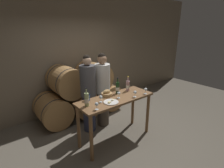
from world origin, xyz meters
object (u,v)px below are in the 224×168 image
wine_bottle_white (87,99)px  wine_glass_far_left (97,104)px  person_right (103,90)px  wine_bottle_red (118,88)px  tasting_table (116,105)px  wine_glass_left (101,97)px  wine_glass_center (119,94)px  wine_glass_far_right (146,90)px  bread_basket (107,94)px  wine_glass_right (135,93)px  person_left (88,94)px  wine_bottle_rose (128,86)px  blue_crock (87,97)px  cheese_plate (111,102)px

wine_bottle_white → wine_glass_far_left: size_ratio=2.62×
person_right → wine_bottle_red: (0.03, -0.48, 0.18)m
tasting_table → wine_bottle_red: (0.18, 0.16, 0.28)m
wine_glass_far_left → wine_glass_left: size_ratio=1.00×
wine_glass_center → wine_glass_far_right: (0.57, -0.17, 0.00)m
wine_glass_far_right → bread_basket: bearing=149.8°
tasting_table → wine_glass_right: 0.45m
wine_bottle_red → wine_bottle_white: bearing=-170.7°
wine_bottle_white → wine_glass_right: (0.94, -0.23, -0.03)m
person_left → wine_glass_center: 0.76m
person_left → person_right: bearing=0.0°
person_right → wine_glass_right: person_right is taller
wine_glass_right → bread_basket: bearing=136.1°
wine_bottle_rose → wine_glass_far_right: bearing=-66.9°
person_right → wine_glass_far_left: 1.12m
blue_crock → person_left: bearing=57.2°
person_left → bread_basket: size_ratio=8.03×
wine_bottle_rose → blue_crock: size_ratio=2.73×
wine_glass_far_left → wine_glass_far_right: 1.18m
person_right → wine_glass_right: bearing=-78.7°
wine_bottle_white → wine_glass_far_right: 1.26m
wine_glass_center → wine_glass_far_right: same height
wine_bottle_rose → wine_glass_far_left: (-1.02, -0.34, -0.02)m
bread_basket → wine_bottle_rose: bearing=-4.0°
person_left → blue_crock: (-0.27, -0.42, 0.13)m
person_left → wine_bottle_rose: person_left is taller
wine_bottle_rose → wine_glass_far_left: 1.08m
blue_crock → cheese_plate: blue_crock is taller
person_right → bread_basket: (-0.23, -0.46, 0.11)m
bread_basket → wine_glass_far_left: size_ratio=1.64×
tasting_table → wine_glass_left: wine_glass_left is taller
blue_crock → person_right: bearing=32.9°
person_right → wine_bottle_white: size_ratio=5.05×
bread_basket → wine_glass_far_right: bearing=-30.2°
wine_glass_right → wine_glass_far_right: size_ratio=1.00×
wine_glass_left → wine_glass_far_right: (0.95, -0.23, 0.00)m
blue_crock → cheese_plate: size_ratio=0.43×
bread_basket → wine_glass_right: bearing=-43.9°
blue_crock → cheese_plate: (0.29, -0.34, -0.06)m
bread_basket → wine_glass_left: bearing=-146.8°
person_right → cheese_plate: (-0.35, -0.76, 0.07)m
blue_crock → wine_glass_left: wine_glass_left is taller
wine_bottle_rose → wine_glass_right: (-0.13, -0.35, -0.02)m
wine_glass_center → wine_glass_right: (0.28, -0.16, 0.00)m
wine_bottle_rose → blue_crock: bearing=175.0°
cheese_plate → wine_glass_right: (0.53, -0.09, 0.08)m
tasting_table → person_right: bearing=77.1°
wine_glass_center → wine_glass_right: same height
wine_bottle_rose → wine_glass_far_right: size_ratio=2.49×
tasting_table → wine_glass_left: bearing=178.6°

